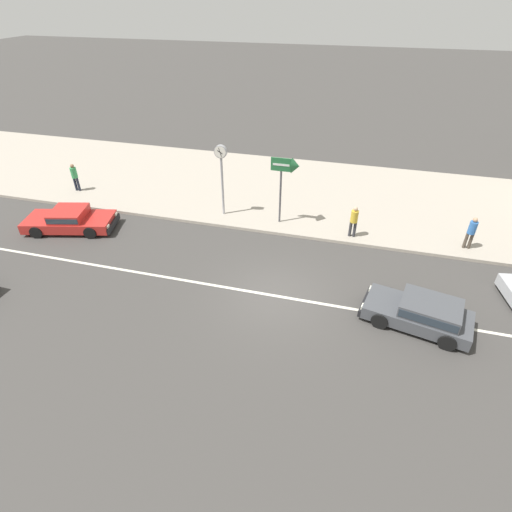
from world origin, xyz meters
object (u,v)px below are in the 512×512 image
(sedan_red_2, at_px, (70,219))
(street_clock, at_px, (221,164))
(pedestrian_near_clock, at_px, (354,219))
(pedestrian_mid_kerb, at_px, (472,231))
(hatchback_dark_grey_3, at_px, (422,312))
(arrow_signboard, at_px, (291,169))
(pedestrian_far_end, at_px, (74,175))

(sedan_red_2, bearing_deg, street_clock, 25.13)
(street_clock, height_order, pedestrian_near_clock, street_clock)
(pedestrian_mid_kerb, bearing_deg, hatchback_dark_grey_3, -113.01)
(arrow_signboard, height_order, pedestrian_far_end, arrow_signboard)
(pedestrian_far_end, bearing_deg, pedestrian_mid_kerb, -2.17)
(street_clock, distance_m, pedestrian_near_clock, 6.90)
(arrow_signboard, height_order, pedestrian_near_clock, arrow_signboard)
(pedestrian_near_clock, distance_m, pedestrian_mid_kerb, 5.13)
(sedan_red_2, relative_size, hatchback_dark_grey_3, 1.16)
(pedestrian_mid_kerb, bearing_deg, pedestrian_far_end, 177.83)
(street_clock, xyz_separation_m, pedestrian_near_clock, (6.64, -0.58, -1.81))
(sedan_red_2, distance_m, pedestrian_mid_kerb, 18.88)
(hatchback_dark_grey_3, bearing_deg, pedestrian_mid_kerb, 66.99)
(hatchback_dark_grey_3, distance_m, pedestrian_mid_kerb, 6.14)
(pedestrian_mid_kerb, height_order, pedestrian_far_end, pedestrian_far_end)
(sedan_red_2, xyz_separation_m, pedestrian_far_end, (-2.27, 3.74, 0.55))
(pedestrian_mid_kerb, relative_size, pedestrian_far_end, 0.97)
(sedan_red_2, height_order, pedestrian_far_end, pedestrian_far_end)
(hatchback_dark_grey_3, distance_m, pedestrian_near_clock, 6.01)
(arrow_signboard, relative_size, pedestrian_near_clock, 2.17)
(sedan_red_2, bearing_deg, pedestrian_far_end, 121.20)
(street_clock, bearing_deg, arrow_signboard, -1.94)
(sedan_red_2, height_order, pedestrian_mid_kerb, pedestrian_mid_kerb)
(pedestrian_mid_kerb, distance_m, pedestrian_far_end, 20.92)
(hatchback_dark_grey_3, relative_size, arrow_signboard, 1.17)
(sedan_red_2, relative_size, pedestrian_near_clock, 2.94)
(pedestrian_near_clock, relative_size, pedestrian_mid_kerb, 1.00)
(sedan_red_2, height_order, street_clock, street_clock)
(hatchback_dark_grey_3, bearing_deg, pedestrian_far_end, 160.85)
(pedestrian_far_end, bearing_deg, hatchback_dark_grey_3, -19.15)
(street_clock, xyz_separation_m, pedestrian_far_end, (-9.15, 0.52, -1.78))
(arrow_signboard, bearing_deg, pedestrian_mid_kerb, -1.09)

